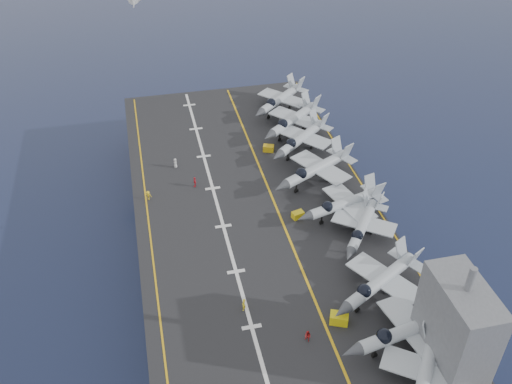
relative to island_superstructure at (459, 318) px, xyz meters
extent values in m
plane|color=#142135|center=(-15.00, 30.00, -17.90)|extent=(500.00, 500.00, 0.00)
cube|color=#56595E|center=(-15.00, 30.00, -12.90)|extent=(36.00, 90.00, 10.00)
cube|color=black|center=(-15.00, 30.00, -7.70)|extent=(38.00, 92.00, 0.40)
cube|color=gold|center=(-12.00, 30.00, -7.48)|extent=(0.35, 90.00, 0.02)
cube|color=silver|center=(-21.00, 30.00, -7.48)|extent=(0.50, 90.00, 0.02)
cube|color=gold|center=(-32.00, 30.00, -7.48)|extent=(0.25, 90.00, 0.02)
cube|color=gold|center=(3.50, 30.00, -7.48)|extent=(0.25, 90.00, 0.02)
imported|color=yellow|center=(-21.36, 13.00, -6.56)|extent=(1.17, 1.34, 1.88)
imported|color=yellow|center=(-31.56, 39.28, -6.68)|extent=(1.13, 0.92, 1.63)
imported|color=red|center=(-23.75, 41.20, -6.56)|extent=(0.90, 1.22, 1.87)
imported|color=beige|center=(-26.27, 47.59, -6.61)|extent=(1.00, 1.24, 1.79)
imported|color=#B21919|center=(-14.86, 6.44, -6.67)|extent=(1.09, 1.20, 1.67)
camera|label=1|loc=(-30.85, -35.88, 48.08)|focal=40.00mm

